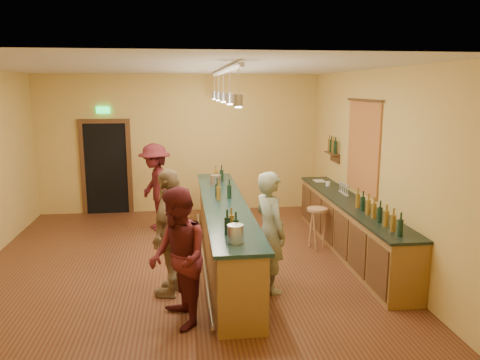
{
  "coord_description": "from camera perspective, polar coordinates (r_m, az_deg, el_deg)",
  "views": [
    {
      "loc": [
        0.06,
        -7.48,
        2.89
      ],
      "look_at": [
        1.01,
        0.2,
        1.36
      ],
      "focal_mm": 35.0,
      "sensor_mm": 36.0,
      "label": 1
    }
  ],
  "objects": [
    {
      "name": "floor",
      "position": [
        8.02,
        -7.13,
        -10.05
      ],
      "size": [
        7.0,
        7.0,
        0.0
      ],
      "primitive_type": "plane",
      "color": "#512517",
      "rests_on": "ground"
    },
    {
      "name": "ceiling",
      "position": [
        7.48,
        -7.73,
        13.45
      ],
      "size": [
        6.5,
        7.0,
        0.02
      ],
      "primitive_type": "cube",
      "color": "silver",
      "rests_on": "wall_back"
    },
    {
      "name": "wall_back",
      "position": [
        11.05,
        -7.35,
        4.37
      ],
      "size": [
        6.5,
        0.02,
        3.2
      ],
      "primitive_type": "cube",
      "color": "#E1AE54",
      "rests_on": "floor"
    },
    {
      "name": "wall_front",
      "position": [
        4.18,
        -7.61,
        -6.9
      ],
      "size": [
        6.5,
        0.02,
        3.2
      ],
      "primitive_type": "cube",
      "color": "#E1AE54",
      "rests_on": "floor"
    },
    {
      "name": "wall_right",
      "position": [
        8.23,
        15.84,
        1.72
      ],
      "size": [
        0.02,
        7.0,
        3.2
      ],
      "primitive_type": "cube",
      "color": "#E1AE54",
      "rests_on": "floor"
    },
    {
      "name": "doorway",
      "position": [
        11.23,
        -15.99,
        1.7
      ],
      "size": [
        1.15,
        0.09,
        2.48
      ],
      "color": "black",
      "rests_on": "wall_back"
    },
    {
      "name": "tapestry",
      "position": [
        8.55,
        14.78,
        3.82
      ],
      "size": [
        0.03,
        1.4,
        1.6
      ],
      "primitive_type": "cube",
      "color": "maroon",
      "rests_on": "wall_right"
    },
    {
      "name": "bottle_shelf",
      "position": [
        9.95,
        11.23,
        3.89
      ],
      "size": [
        0.17,
        0.55,
        0.54
      ],
      "color": "#452314",
      "rests_on": "wall_right"
    },
    {
      "name": "back_counter",
      "position": [
        8.53,
        13.24,
        -5.49
      ],
      "size": [
        0.6,
        4.55,
        1.27
      ],
      "color": "brown",
      "rests_on": "floor"
    },
    {
      "name": "tasting_bar",
      "position": [
        7.84,
        -1.95,
        -5.76
      ],
      "size": [
        0.73,
        5.1,
        1.38
      ],
      "color": "brown",
      "rests_on": "floor"
    },
    {
      "name": "pendant_track",
      "position": [
        7.51,
        -2.06,
        11.87
      ],
      "size": [
        0.11,
        4.6,
        0.5
      ],
      "color": "silver",
      "rests_on": "ceiling"
    },
    {
      "name": "bartender",
      "position": [
        6.71,
        3.69,
        -6.33
      ],
      "size": [
        0.62,
        0.75,
        1.75
      ],
      "primitive_type": "imported",
      "rotation": [
        0.0,
        0.0,
        1.93
      ],
      "color": "gray",
      "rests_on": "floor"
    },
    {
      "name": "customer_a",
      "position": [
        5.78,
        -7.57,
        -9.42
      ],
      "size": [
        0.85,
        0.98,
        1.73
      ],
      "primitive_type": "imported",
      "rotation": [
        0.0,
        0.0,
        -1.31
      ],
      "color": "#59191E",
      "rests_on": "floor"
    },
    {
      "name": "customer_b",
      "position": [
        6.64,
        -8.38,
        -6.33
      ],
      "size": [
        0.8,
        1.15,
        1.81
      ],
      "primitive_type": "imported",
      "rotation": [
        0.0,
        0.0,
        -1.94
      ],
      "color": "#997A51",
      "rests_on": "floor"
    },
    {
      "name": "customer_c",
      "position": [
        9.73,
        -10.26,
        -0.84
      ],
      "size": [
        1.05,
        1.32,
        1.79
      ],
      "primitive_type": "imported",
      "rotation": [
        0.0,
        0.0,
        -1.19
      ],
      "color": "#59191E",
      "rests_on": "floor"
    },
    {
      "name": "bar_stool",
      "position": [
        8.57,
        9.38,
        -4.34
      ],
      "size": [
        0.37,
        0.37,
        0.76
      ],
      "rotation": [
        0.0,
        0.0,
        -0.01
      ],
      "color": "#9E6F47",
      "rests_on": "floor"
    }
  ]
}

